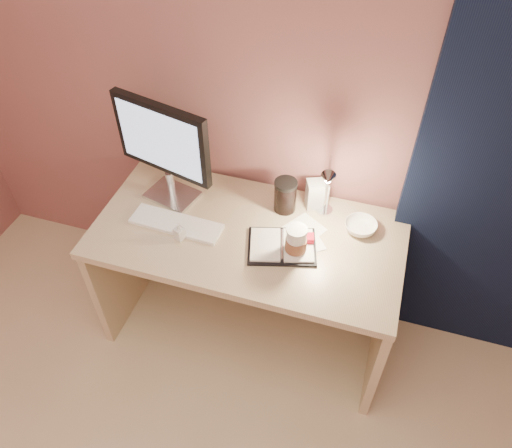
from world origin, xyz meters
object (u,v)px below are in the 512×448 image
(product_box, at_px, (317,194))
(lotion_bottle, at_px, (179,231))
(keyboard, at_px, (176,224))
(bowl, at_px, (361,227))
(coffee_cup, at_px, (296,242))
(monitor, at_px, (164,144))
(planner, at_px, (284,245))
(desk_lamp, at_px, (322,188))
(dark_jar, at_px, (285,197))
(desk, at_px, (253,254))

(product_box, bearing_deg, lotion_bottle, -166.81)
(keyboard, relative_size, bowl, 2.93)
(keyboard, height_order, product_box, product_box)
(keyboard, height_order, lotion_bottle, lotion_bottle)
(coffee_cup, distance_m, lotion_bottle, 0.52)
(monitor, distance_m, lotion_bottle, 0.39)
(product_box, bearing_deg, monitor, 168.79)
(keyboard, distance_m, planner, 0.50)
(monitor, xyz_separation_m, coffee_cup, (0.66, -0.18, -0.24))
(planner, xyz_separation_m, lotion_bottle, (-0.45, -0.09, 0.03))
(product_box, bearing_deg, keyboard, -174.36)
(desk_lamp, bearing_deg, coffee_cup, -111.31)
(bowl, distance_m, lotion_bottle, 0.81)
(planner, xyz_separation_m, dark_jar, (-0.06, 0.24, 0.06))
(bowl, height_order, dark_jar, dark_jar)
(planner, bearing_deg, desk, 132.76)
(product_box, bearing_deg, dark_jar, -177.58)
(keyboard, xyz_separation_m, desk_lamp, (0.61, 0.21, 0.21))
(monitor, xyz_separation_m, desk_lamp, (0.71, 0.03, -0.09))
(keyboard, bearing_deg, desk_lamp, 20.89)
(planner, distance_m, product_box, 0.32)
(coffee_cup, bearing_deg, bowl, 41.75)
(desk, distance_m, keyboard, 0.42)
(bowl, relative_size, product_box, 1.02)
(keyboard, distance_m, dark_jar, 0.52)
(lotion_bottle, bearing_deg, dark_jar, 39.55)
(lotion_bottle, bearing_deg, planner, 10.91)
(lotion_bottle, distance_m, desk_lamp, 0.65)
(desk, bearing_deg, bowl, 10.75)
(desk, height_order, bowl, bowl)
(desk, height_order, lotion_bottle, lotion_bottle)
(planner, distance_m, coffee_cup, 0.08)
(lotion_bottle, distance_m, product_box, 0.66)
(planner, distance_m, desk_lamp, 0.30)
(desk, bearing_deg, keyboard, -158.94)
(coffee_cup, xyz_separation_m, bowl, (0.25, 0.22, -0.05))
(monitor, height_order, bowl, monitor)
(coffee_cup, xyz_separation_m, dark_jar, (-0.12, 0.26, 0.00))
(coffee_cup, height_order, dark_jar, coffee_cup)
(product_box, bearing_deg, bowl, -47.30)
(dark_jar, bearing_deg, planner, -75.91)
(keyboard, height_order, dark_jar, dark_jar)
(coffee_cup, distance_m, desk_lamp, 0.26)
(monitor, height_order, keyboard, monitor)
(product_box, bearing_deg, desk, -165.79)
(desk, xyz_separation_m, keyboard, (-0.33, -0.13, 0.23))
(desk_lamp, bearing_deg, monitor, 175.58)
(desk, height_order, dark_jar, dark_jar)
(monitor, height_order, desk_lamp, monitor)
(dark_jar, distance_m, desk_lamp, 0.23)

